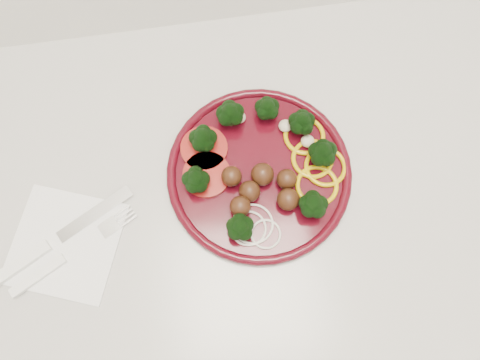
{
  "coord_description": "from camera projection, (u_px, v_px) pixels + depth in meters",
  "views": [
    {
      "loc": [
        -0.19,
        1.51,
        1.56
      ],
      "look_at": [
        -0.16,
        1.71,
        0.92
      ],
      "focal_mm": 35.0,
      "sensor_mm": 36.0,
      "label": 1
    }
  ],
  "objects": [
    {
      "name": "knife",
      "position": [
        45.0,
        247.0,
        0.66
      ],
      "size": [
        0.2,
        0.12,
        0.01
      ],
      "rotation": [
        0.0,
        0.0,
        0.49
      ],
      "color": "silver",
      "rests_on": "napkin"
    },
    {
      "name": "counter",
      "position": [
        308.0,
        233.0,
        1.13
      ],
      "size": [
        2.4,
        0.6,
        0.9
      ],
      "color": "silver",
      "rests_on": "ground"
    },
    {
      "name": "plate",
      "position": [
        260.0,
        169.0,
        0.68
      ],
      "size": [
        0.27,
        0.27,
        0.06
      ],
      "rotation": [
        0.0,
        0.0,
        -0.28
      ],
      "color": "#3D060F",
      "rests_on": "counter"
    },
    {
      "name": "napkin",
      "position": [
        66.0,
        243.0,
        0.66
      ],
      "size": [
        0.19,
        0.19,
        0.0
      ],
      "primitive_type": "cube",
      "rotation": [
        0.0,
        0.0,
        1.2
      ],
      "color": "white",
      "rests_on": "counter"
    },
    {
      "name": "fork",
      "position": [
        53.0,
        265.0,
        0.65
      ],
      "size": [
        0.18,
        0.11,
        0.01
      ],
      "rotation": [
        0.0,
        0.0,
        0.49
      ],
      "color": "white",
      "rests_on": "napkin"
    }
  ]
}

